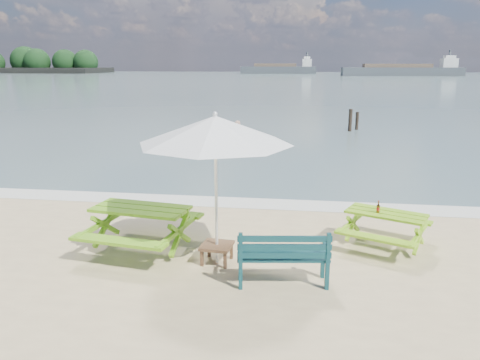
# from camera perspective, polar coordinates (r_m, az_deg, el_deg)

# --- Properties ---
(sea) EXTENTS (300.00, 300.00, 0.00)m
(sea) POSITION_cam_1_polar(r_m,az_deg,el_deg) (91.52, 7.60, 11.94)
(sea) COLOR slate
(sea) RESTS_ON ground
(foam_strip) EXTENTS (22.00, 0.90, 0.01)m
(foam_strip) POSITION_cam_1_polar(r_m,az_deg,el_deg) (11.61, 2.95, -2.90)
(foam_strip) COLOR silver
(foam_strip) RESTS_ON ground
(picnic_table_left) EXTENTS (2.02, 2.18, 0.83)m
(picnic_table_left) POSITION_cam_1_polar(r_m,az_deg,el_deg) (8.89, -11.90, -5.93)
(picnic_table_left) COLOR #629F18
(picnic_table_left) RESTS_ON ground
(picnic_table_right) EXTENTS (1.95, 2.03, 0.68)m
(picnic_table_right) POSITION_cam_1_polar(r_m,az_deg,el_deg) (9.30, 17.25, -5.87)
(picnic_table_right) COLOR #7BB21B
(picnic_table_right) RESTS_ON ground
(park_bench) EXTENTS (1.48, 0.67, 0.88)m
(park_bench) POSITION_cam_1_polar(r_m,az_deg,el_deg) (7.53, 5.23, -10.53)
(park_bench) COLOR #0D3338
(park_bench) RESTS_ON ground
(side_table) EXTENTS (0.57, 0.57, 0.34)m
(side_table) POSITION_cam_1_polar(r_m,az_deg,el_deg) (8.27, -2.83, -8.86)
(side_table) COLOR brown
(side_table) RESTS_ON ground
(patio_umbrella) EXTENTS (2.84, 2.84, 2.57)m
(patio_umbrella) POSITION_cam_1_polar(r_m,az_deg,el_deg) (7.69, -3.03, 6.09)
(patio_umbrella) COLOR silver
(patio_umbrella) RESTS_ON ground
(beer_bottle) EXTENTS (0.06, 0.06, 0.23)m
(beer_bottle) POSITION_cam_1_polar(r_m,az_deg,el_deg) (9.11, 16.48, -3.36)
(beer_bottle) COLOR brown
(beer_bottle) RESTS_ON picnic_table_right
(swimmer) EXTENTS (0.72, 0.59, 1.69)m
(swimmer) POSITION_cam_1_polar(r_m,az_deg,el_deg) (23.99, -0.36, 5.27)
(swimmer) COLOR tan
(swimmer) RESTS_ON ground
(mooring_pilings) EXTENTS (0.57, 0.77, 1.32)m
(mooring_pilings) POSITION_cam_1_polar(r_m,az_deg,el_deg) (24.71, 13.60, 6.84)
(mooring_pilings) COLOR black
(mooring_pilings) RESTS_ON ground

